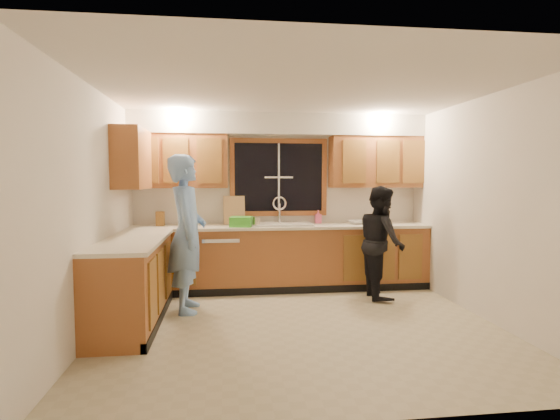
% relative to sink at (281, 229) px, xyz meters
% --- Properties ---
extents(floor, '(4.20, 4.20, 0.00)m').
position_rel_sink_xyz_m(floor, '(0.00, -1.60, -0.86)').
color(floor, '#B5AB8B').
rests_on(floor, ground).
extents(ceiling, '(4.20, 4.20, 0.00)m').
position_rel_sink_xyz_m(ceiling, '(0.00, -1.60, 1.64)').
color(ceiling, silver).
extents(wall_back, '(4.20, 0.00, 4.20)m').
position_rel_sink_xyz_m(wall_back, '(0.00, 0.30, 0.39)').
color(wall_back, silver).
rests_on(wall_back, ground).
extents(wall_left, '(0.00, 3.80, 3.80)m').
position_rel_sink_xyz_m(wall_left, '(-2.10, -1.60, 0.39)').
color(wall_left, silver).
rests_on(wall_left, ground).
extents(wall_right, '(0.00, 3.80, 3.80)m').
position_rel_sink_xyz_m(wall_right, '(2.10, -1.60, 0.39)').
color(wall_right, silver).
rests_on(wall_right, ground).
extents(base_cabinets_back, '(4.20, 0.60, 0.88)m').
position_rel_sink_xyz_m(base_cabinets_back, '(0.00, -0.00, -0.42)').
color(base_cabinets_back, '#A15D2F').
rests_on(base_cabinets_back, ground).
extents(base_cabinets_left, '(0.60, 1.90, 0.88)m').
position_rel_sink_xyz_m(base_cabinets_left, '(-1.80, -1.25, -0.42)').
color(base_cabinets_left, '#A15D2F').
rests_on(base_cabinets_left, ground).
extents(countertop_back, '(4.20, 0.63, 0.04)m').
position_rel_sink_xyz_m(countertop_back, '(0.00, -0.02, 0.04)').
color(countertop_back, '#EFE4C9').
rests_on(countertop_back, base_cabinets_back).
extents(countertop_left, '(0.63, 1.90, 0.04)m').
position_rel_sink_xyz_m(countertop_left, '(-1.79, -1.25, 0.04)').
color(countertop_left, '#EFE4C9').
rests_on(countertop_left, base_cabinets_left).
extents(upper_cabinets_left, '(1.35, 0.33, 0.75)m').
position_rel_sink_xyz_m(upper_cabinets_left, '(-1.43, 0.13, 0.96)').
color(upper_cabinets_left, '#A15D2F').
rests_on(upper_cabinets_left, wall_back).
extents(upper_cabinets_right, '(1.35, 0.33, 0.75)m').
position_rel_sink_xyz_m(upper_cabinets_right, '(1.43, 0.13, 0.96)').
color(upper_cabinets_right, '#A15D2F').
rests_on(upper_cabinets_right, wall_back).
extents(upper_cabinets_return, '(0.33, 0.90, 0.75)m').
position_rel_sink_xyz_m(upper_cabinets_return, '(-1.94, -0.48, 0.96)').
color(upper_cabinets_return, '#A15D2F').
rests_on(upper_cabinets_return, wall_left).
extents(soffit, '(4.20, 0.35, 0.30)m').
position_rel_sink_xyz_m(soffit, '(0.00, 0.12, 1.49)').
color(soffit, silver).
rests_on(soffit, wall_back).
extents(window_frame, '(1.44, 0.03, 1.14)m').
position_rel_sink_xyz_m(window_frame, '(0.00, 0.29, 0.74)').
color(window_frame, black).
rests_on(window_frame, wall_back).
extents(sink, '(0.86, 0.52, 0.57)m').
position_rel_sink_xyz_m(sink, '(0.00, 0.00, 0.00)').
color(sink, silver).
rests_on(sink, countertop_back).
extents(dishwasher, '(0.60, 0.56, 0.82)m').
position_rel_sink_xyz_m(dishwasher, '(-0.85, -0.01, -0.45)').
color(dishwasher, white).
rests_on(dishwasher, floor).
extents(stove, '(0.58, 0.75, 0.90)m').
position_rel_sink_xyz_m(stove, '(-1.80, -1.82, -0.41)').
color(stove, white).
rests_on(stove, floor).
extents(man, '(0.47, 0.70, 1.86)m').
position_rel_sink_xyz_m(man, '(-1.24, -0.90, 0.07)').
color(man, '#7AA7E8').
rests_on(man, floor).
extents(woman, '(0.60, 0.75, 1.49)m').
position_rel_sink_xyz_m(woman, '(1.27, -0.60, -0.12)').
color(woman, black).
rests_on(woman, floor).
extents(knife_block, '(0.11, 0.10, 0.20)m').
position_rel_sink_xyz_m(knife_block, '(-1.69, 0.11, 0.16)').
color(knife_block, olive).
rests_on(knife_block, countertop_back).
extents(cutting_board, '(0.32, 0.13, 0.41)m').
position_rel_sink_xyz_m(cutting_board, '(-0.66, 0.22, 0.26)').
color(cutting_board, tan).
rests_on(cutting_board, countertop_back).
extents(dish_crate, '(0.33, 0.32, 0.14)m').
position_rel_sink_xyz_m(dish_crate, '(-0.57, -0.13, 0.12)').
color(dish_crate, green).
rests_on(dish_crate, countertop_back).
extents(soap_bottle, '(0.09, 0.09, 0.20)m').
position_rel_sink_xyz_m(soap_bottle, '(0.58, 0.19, 0.15)').
color(soap_bottle, '#FC608F').
rests_on(soap_bottle, countertop_back).
extents(bowl, '(0.27, 0.27, 0.06)m').
position_rel_sink_xyz_m(bowl, '(1.11, -0.00, 0.08)').
color(bowl, silver).
rests_on(bowl, countertop_back).
extents(can_left, '(0.09, 0.09, 0.13)m').
position_rel_sink_xyz_m(can_left, '(-0.37, -0.14, 0.12)').
color(can_left, '#BCAE91').
rests_on(can_left, countertop_back).
extents(can_right, '(0.08, 0.08, 0.12)m').
position_rel_sink_xyz_m(can_right, '(-0.34, -0.09, 0.12)').
color(can_right, '#BCAE91').
rests_on(can_right, countertop_back).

